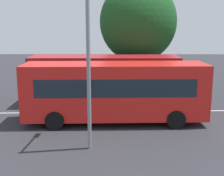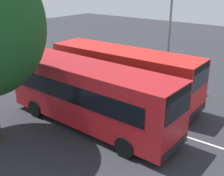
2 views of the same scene
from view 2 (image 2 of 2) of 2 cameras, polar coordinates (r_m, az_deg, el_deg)
ground_plane at (r=15.87m, az=0.23°, el=-5.07°), size 71.45×71.45×0.00m
bus_far_left at (r=13.91m, az=-4.40°, el=-1.21°), size 9.47×2.55×3.15m
bus_center_left at (r=16.92m, az=2.37°, el=2.94°), size 9.54×2.78×3.15m
street_lamp at (r=18.55m, az=11.18°, el=11.19°), size 0.33×2.26×6.78m
lane_stripe_outer_left at (r=15.87m, az=0.23°, el=-5.06°), size 14.82×0.79×0.01m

